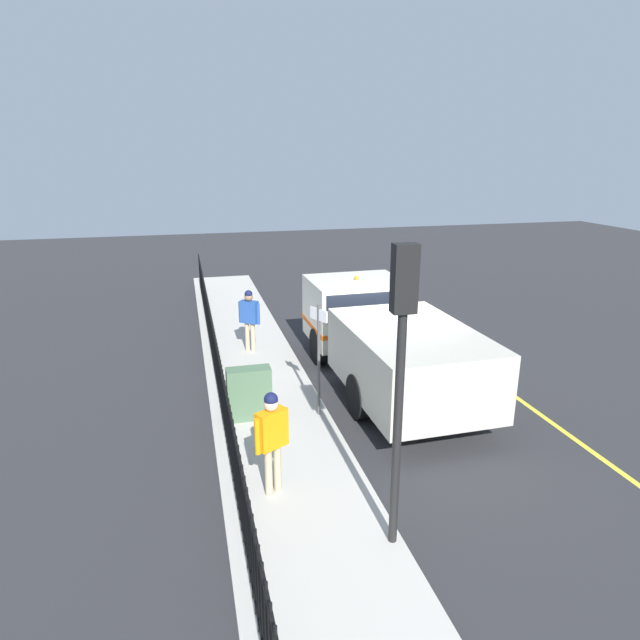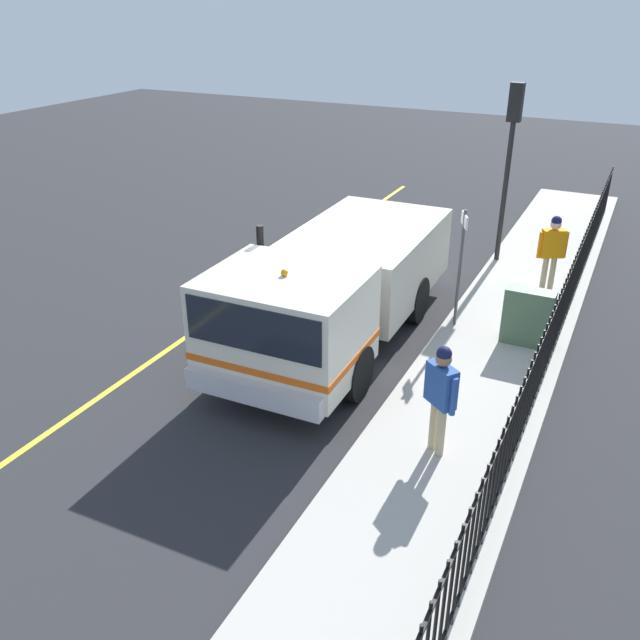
{
  "view_description": "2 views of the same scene",
  "coord_description": "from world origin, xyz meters",
  "px_view_note": "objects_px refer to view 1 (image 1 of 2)",
  "views": [
    {
      "loc": [
        4.56,
        11.25,
        5.33
      ],
      "look_at": [
        1.16,
        -2.26,
        1.06
      ],
      "focal_mm": 30.39,
      "sensor_mm": 36.0,
      "label": 1
    },
    {
      "loc": [
        4.98,
        -10.66,
        6.16
      ],
      "look_at": [
        0.59,
        -1.73,
        1.26
      ],
      "focal_mm": 37.66,
      "sensor_mm": 36.0,
      "label": 2
    }
  ],
  "objects_px": {
    "traffic_light_near": "(402,341)",
    "street_sign": "(319,348)",
    "pedestrian_distant": "(272,433)",
    "traffic_cone": "(477,373)",
    "utility_cabinet": "(249,393)",
    "work_truck": "(380,332)",
    "worker_standing": "(249,314)"
  },
  "relations": [
    {
      "from": "worker_standing",
      "to": "traffic_light_near",
      "type": "height_order",
      "value": "traffic_light_near"
    },
    {
      "from": "worker_standing",
      "to": "street_sign",
      "type": "xyz_separation_m",
      "value": [
        -0.9,
        4.15,
        0.42
      ]
    },
    {
      "from": "pedestrian_distant",
      "to": "utility_cabinet",
      "type": "height_order",
      "value": "pedestrian_distant"
    },
    {
      "from": "traffic_cone",
      "to": "work_truck",
      "type": "bearing_deg",
      "value": -23.98
    },
    {
      "from": "work_truck",
      "to": "traffic_light_near",
      "type": "relative_size",
      "value": 1.62
    },
    {
      "from": "work_truck",
      "to": "street_sign",
      "type": "bearing_deg",
      "value": -140.03
    },
    {
      "from": "work_truck",
      "to": "traffic_light_near",
      "type": "height_order",
      "value": "traffic_light_near"
    },
    {
      "from": "work_truck",
      "to": "street_sign",
      "type": "height_order",
      "value": "street_sign"
    },
    {
      "from": "utility_cabinet",
      "to": "traffic_cone",
      "type": "bearing_deg",
      "value": -174.25
    },
    {
      "from": "traffic_light_near",
      "to": "street_sign",
      "type": "xyz_separation_m",
      "value": [
        0.07,
        -3.99,
        -1.49
      ]
    },
    {
      "from": "worker_standing",
      "to": "utility_cabinet",
      "type": "relative_size",
      "value": 1.58
    },
    {
      "from": "worker_standing",
      "to": "pedestrian_distant",
      "type": "relative_size",
      "value": 0.99
    },
    {
      "from": "utility_cabinet",
      "to": "street_sign",
      "type": "height_order",
      "value": "street_sign"
    },
    {
      "from": "traffic_light_near",
      "to": "traffic_cone",
      "type": "xyz_separation_m",
      "value": [
        -4.0,
        -4.74,
        -2.75
      ]
    },
    {
      "from": "pedestrian_distant",
      "to": "traffic_light_near",
      "type": "bearing_deg",
      "value": 105.33
    },
    {
      "from": "work_truck",
      "to": "street_sign",
      "type": "distance_m",
      "value": 2.6
    },
    {
      "from": "work_truck",
      "to": "worker_standing",
      "type": "bearing_deg",
      "value": 138.08
    },
    {
      "from": "work_truck",
      "to": "street_sign",
      "type": "relative_size",
      "value": 2.87
    },
    {
      "from": "traffic_light_near",
      "to": "street_sign",
      "type": "relative_size",
      "value": 1.77
    },
    {
      "from": "pedestrian_distant",
      "to": "traffic_cone",
      "type": "distance_m",
      "value": 6.37
    },
    {
      "from": "worker_standing",
      "to": "utility_cabinet",
      "type": "xyz_separation_m",
      "value": [
        0.5,
        3.96,
        -0.51
      ]
    },
    {
      "from": "worker_standing",
      "to": "work_truck",
      "type": "bearing_deg",
      "value": -4.7
    },
    {
      "from": "pedestrian_distant",
      "to": "worker_standing",
      "type": "bearing_deg",
      "value": -121.86
    },
    {
      "from": "traffic_cone",
      "to": "street_sign",
      "type": "distance_m",
      "value": 4.33
    },
    {
      "from": "traffic_light_near",
      "to": "traffic_cone",
      "type": "relative_size",
      "value": 5.94
    },
    {
      "from": "worker_standing",
      "to": "traffic_cone",
      "type": "relative_size",
      "value": 2.44
    },
    {
      "from": "pedestrian_distant",
      "to": "street_sign",
      "type": "xyz_separation_m",
      "value": [
        -1.36,
        -2.47,
        0.41
      ]
    },
    {
      "from": "worker_standing",
      "to": "pedestrian_distant",
      "type": "xyz_separation_m",
      "value": [
        0.46,
        6.62,
        0.01
      ]
    },
    {
      "from": "pedestrian_distant",
      "to": "utility_cabinet",
      "type": "relative_size",
      "value": 1.6
    },
    {
      "from": "work_truck",
      "to": "traffic_cone",
      "type": "distance_m",
      "value": 2.5
    },
    {
      "from": "worker_standing",
      "to": "pedestrian_distant",
      "type": "height_order",
      "value": "pedestrian_distant"
    },
    {
      "from": "traffic_cone",
      "to": "traffic_light_near",
      "type": "bearing_deg",
      "value": 49.82
    }
  ]
}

